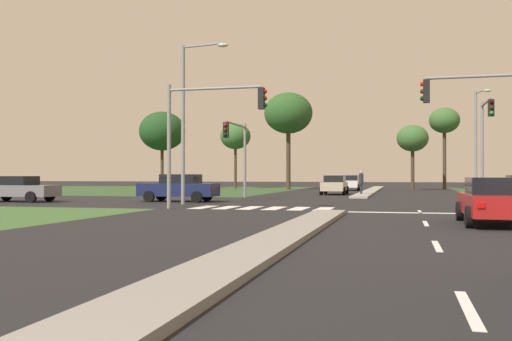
# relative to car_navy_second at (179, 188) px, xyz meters

# --- Properties ---
(ground_plane) EXTENTS (200.00, 200.00, 0.00)m
(ground_plane) POSITION_rel_car_navy_second_xyz_m (9.78, -0.06, -0.81)
(ground_plane) COLOR black
(grass_verge_far_left) EXTENTS (35.00, 35.00, 0.01)m
(grass_verge_far_left) POSITION_rel_car_navy_second_xyz_m (-15.72, 24.44, -0.81)
(grass_verge_far_left) COLOR #2D4C28
(grass_verge_far_left) RESTS_ON ground
(median_island_near) EXTENTS (1.20, 22.00, 0.14)m
(median_island_near) POSITION_rel_car_navy_second_xyz_m (9.78, -19.06, -0.74)
(median_island_near) COLOR gray
(median_island_near) RESTS_ON ground
(median_island_far) EXTENTS (1.20, 36.00, 0.14)m
(median_island_far) POSITION_rel_car_navy_second_xyz_m (9.78, 24.94, -0.74)
(median_island_far) COLOR gray
(median_island_far) RESTS_ON ground
(lane_dash_near) EXTENTS (0.14, 2.00, 0.01)m
(lane_dash_near) POSITION_rel_car_navy_second_xyz_m (13.28, -24.27, -0.81)
(lane_dash_near) COLOR silver
(lane_dash_near) RESTS_ON ground
(lane_dash_second) EXTENTS (0.14, 2.00, 0.01)m
(lane_dash_second) POSITION_rel_car_navy_second_xyz_m (13.28, -18.27, -0.81)
(lane_dash_second) COLOR silver
(lane_dash_second) RESTS_ON ground
(lane_dash_third) EXTENTS (0.14, 2.00, 0.01)m
(lane_dash_third) POSITION_rel_car_navy_second_xyz_m (13.28, -12.27, -0.81)
(lane_dash_third) COLOR silver
(lane_dash_third) RESTS_ON ground
(lane_dash_fourth) EXTENTS (0.14, 2.00, 0.01)m
(lane_dash_fourth) POSITION_rel_car_navy_second_xyz_m (13.28, -6.27, -0.81)
(lane_dash_fourth) COLOR silver
(lane_dash_fourth) RESTS_ON ground
(stop_bar_near) EXTENTS (6.40, 0.50, 0.01)m
(stop_bar_near) POSITION_rel_car_navy_second_xyz_m (13.58, -7.06, -0.81)
(stop_bar_near) COLOR silver
(stop_bar_near) RESTS_ON ground
(crosswalk_bar_near) EXTENTS (0.70, 2.80, 0.01)m
(crosswalk_bar_near) POSITION_rel_car_navy_second_xyz_m (3.38, -5.26, -0.81)
(crosswalk_bar_near) COLOR silver
(crosswalk_bar_near) RESTS_ON ground
(crosswalk_bar_second) EXTENTS (0.70, 2.80, 0.01)m
(crosswalk_bar_second) POSITION_rel_car_navy_second_xyz_m (4.53, -5.26, -0.81)
(crosswalk_bar_second) COLOR silver
(crosswalk_bar_second) RESTS_ON ground
(crosswalk_bar_third) EXTENTS (0.70, 2.80, 0.01)m
(crosswalk_bar_third) POSITION_rel_car_navy_second_xyz_m (5.68, -5.26, -0.81)
(crosswalk_bar_third) COLOR silver
(crosswalk_bar_third) RESTS_ON ground
(crosswalk_bar_fourth) EXTENTS (0.70, 2.80, 0.01)m
(crosswalk_bar_fourth) POSITION_rel_car_navy_second_xyz_m (6.83, -5.26, -0.81)
(crosswalk_bar_fourth) COLOR silver
(crosswalk_bar_fourth) RESTS_ON ground
(crosswalk_bar_fifth) EXTENTS (0.70, 2.80, 0.01)m
(crosswalk_bar_fifth) POSITION_rel_car_navy_second_xyz_m (7.98, -5.26, -0.81)
(crosswalk_bar_fifth) COLOR silver
(crosswalk_bar_fifth) RESTS_ON ground
(crosswalk_bar_sixth) EXTENTS (0.70, 2.80, 0.01)m
(crosswalk_bar_sixth) POSITION_rel_car_navy_second_xyz_m (9.13, -5.26, -0.81)
(crosswalk_bar_sixth) COLOR silver
(crosswalk_bar_sixth) RESTS_ON ground
(car_navy_second) EXTENTS (4.57, 1.97, 1.59)m
(car_navy_second) POSITION_rel_car_navy_second_xyz_m (0.00, 0.00, 0.00)
(car_navy_second) COLOR #161E47
(car_navy_second) RESTS_ON ground
(car_red_fifth) EXTENTS (2.01, 4.53, 1.47)m
(car_red_fifth) POSITION_rel_car_navy_second_xyz_m (15.35, -12.16, -0.06)
(car_red_fifth) COLOR #A31919
(car_red_fifth) RESTS_ON ground
(car_beige_sixth) EXTENTS (1.96, 4.18, 1.51)m
(car_beige_sixth) POSITION_rel_car_navy_second_xyz_m (7.41, 14.28, -0.04)
(car_beige_sixth) COLOR #BCAD8E
(car_beige_sixth) RESTS_ON ground
(car_grey_seventh) EXTENTS (4.61, 1.96, 1.48)m
(car_grey_seventh) POSITION_rel_car_navy_second_xyz_m (-8.98, -2.45, -0.05)
(car_grey_seventh) COLOR slate
(car_grey_seventh) RESTS_ON ground
(car_white_eighth) EXTENTS (2.00, 4.28, 1.52)m
(car_white_eighth) POSITION_rel_car_navy_second_xyz_m (7.52, 27.24, -0.03)
(car_white_eighth) COLOR silver
(car_white_eighth) RESTS_ON ground
(traffic_signal_near_left) EXTENTS (4.72, 0.32, 5.70)m
(traffic_signal_near_left) POSITION_rel_car_navy_second_xyz_m (3.87, -6.66, 3.12)
(traffic_signal_near_left) COLOR gray
(traffic_signal_near_left) RESTS_ON ground
(traffic_signal_far_left) EXTENTS (0.32, 4.72, 5.06)m
(traffic_signal_far_left) POSITION_rel_car_navy_second_xyz_m (2.18, 4.75, 2.70)
(traffic_signal_far_left) COLOR gray
(traffic_signal_far_left) RESTS_ON ground
(traffic_signal_near_right) EXTENTS (4.18, 0.32, 5.77)m
(traffic_signal_near_right) POSITION_rel_car_navy_second_xyz_m (15.92, -6.66, 3.13)
(traffic_signal_near_right) COLOR gray
(traffic_signal_near_right) RESTS_ON ground
(traffic_signal_far_right) EXTENTS (0.32, 4.03, 6.06)m
(traffic_signal_far_right) POSITION_rel_car_navy_second_xyz_m (17.38, 5.18, 3.30)
(traffic_signal_far_right) COLOR gray
(traffic_signal_far_right) RESTS_ON ground
(street_lamp_second) EXTENTS (2.71, 0.66, 8.39)m
(street_lamp_second) POSITION_rel_car_navy_second_xyz_m (1.62, -2.89, 3.95)
(street_lamp_second) COLOR gray
(street_lamp_second) RESTS_ON ground
(street_lamp_third) EXTENTS (1.00, 2.12, 8.07)m
(street_lamp_third) POSITION_rel_car_navy_second_xyz_m (18.26, 16.31, 3.76)
(street_lamp_third) COLOR gray
(street_lamp_third) RESTS_ON ground
(pedestrian_at_median) EXTENTS (0.34, 0.34, 1.73)m
(pedestrian_at_median) POSITION_rel_car_navy_second_xyz_m (9.62, 12.33, 0.38)
(pedestrian_at_median) COLOR #232833
(pedestrian_at_median) RESTS_ON median_island_far
(treeline_near) EXTENTS (5.42, 5.42, 9.07)m
(treeline_near) POSITION_rel_car_navy_second_xyz_m (-14.93, 31.88, 5.93)
(treeline_near) COLOR #423323
(treeline_near) RESTS_ON ground
(treeline_second) EXTENTS (3.61, 3.61, 7.70)m
(treeline_second) POSITION_rel_car_navy_second_xyz_m (-6.59, 34.29, 5.31)
(treeline_second) COLOR #423323
(treeline_second) RESTS_ON ground
(treeline_third) EXTENTS (5.17, 5.17, 10.38)m
(treeline_third) POSITION_rel_car_navy_second_xyz_m (0.82, 29.11, 7.32)
(treeline_third) COLOR #423323
(treeline_third) RESTS_ON ground
(treeline_fourth) EXTENTS (3.23, 3.23, 6.73)m
(treeline_fourth) POSITION_rel_car_navy_second_xyz_m (13.66, 30.21, 4.48)
(treeline_fourth) COLOR #423323
(treeline_fourth) RESTS_ON ground
(treeline_fifth) EXTENTS (3.28, 3.28, 8.94)m
(treeline_fifth) POSITION_rel_car_navy_second_xyz_m (17.11, 34.73, 6.61)
(treeline_fifth) COLOR #423323
(treeline_fifth) RESTS_ON ground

